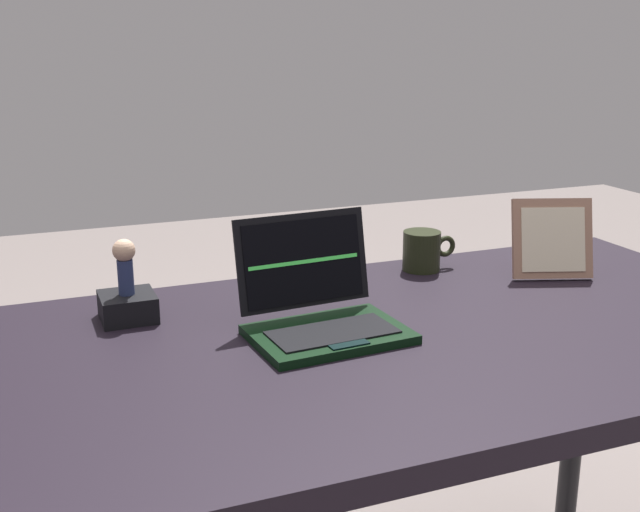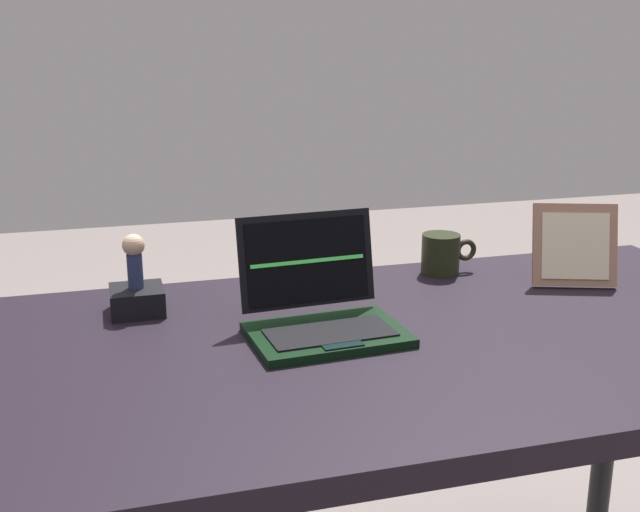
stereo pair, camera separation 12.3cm
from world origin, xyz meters
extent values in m
cube|color=black|center=(0.00, 0.00, 0.72)|extent=(1.47, 0.75, 0.04)
cylinder|color=black|center=(0.68, 0.32, 0.35)|extent=(0.05, 0.05, 0.70)
cube|color=black|center=(-0.10, 0.01, 0.74)|extent=(0.25, 0.18, 0.01)
cube|color=black|center=(-0.09, 0.00, 0.75)|extent=(0.20, 0.11, 0.00)
cube|color=black|center=(-0.09, -0.05, 0.75)|extent=(0.06, 0.03, 0.00)
cube|color=black|center=(-0.10, 0.11, 0.84)|extent=(0.23, 0.05, 0.15)
cube|color=black|center=(-0.10, 0.11, 0.84)|extent=(0.21, 0.04, 0.13)
cube|color=#4CF259|center=(-0.10, 0.11, 0.84)|extent=(0.20, 0.02, 0.01)
cube|color=#8C644F|center=(0.43, 0.15, 0.82)|extent=(0.17, 0.10, 0.15)
cube|color=beige|center=(0.43, 0.15, 0.82)|extent=(0.13, 0.08, 0.12)
cube|color=#8C644F|center=(0.45, 0.18, 0.75)|extent=(0.02, 0.02, 0.03)
cube|color=black|center=(-0.38, 0.22, 0.76)|extent=(0.09, 0.09, 0.04)
cylinder|color=navy|center=(-0.38, 0.22, 0.81)|extent=(0.03, 0.03, 0.06)
sphere|color=tan|center=(-0.38, 0.22, 0.86)|extent=(0.04, 0.04, 0.04)
cylinder|color=black|center=(0.22, 0.29, 0.78)|extent=(0.08, 0.08, 0.08)
torus|color=black|center=(0.28, 0.29, 0.78)|extent=(0.05, 0.01, 0.05)
camera|label=1|loc=(-0.54, -1.06, 1.20)|focal=44.16mm
camera|label=2|loc=(-0.42, -1.10, 1.20)|focal=44.16mm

